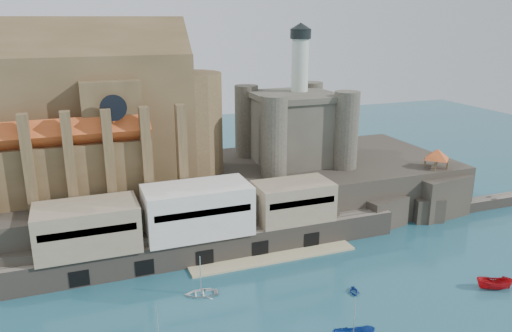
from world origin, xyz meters
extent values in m
plane|color=#1A4958|center=(0.00, 0.00, 0.00)|extent=(300.00, 300.00, 0.00)
cube|color=black|center=(0.00, 40.00, 5.00)|extent=(100.00, 34.00, 10.00)
cube|color=black|center=(-38.00, 23.50, 3.00)|extent=(9.00, 5.00, 6.00)
cube|color=black|center=(-22.00, 23.50, 3.00)|extent=(9.00, 5.00, 6.00)
cube|color=black|center=(-5.00, 23.50, 3.00)|extent=(9.00, 5.00, 6.00)
cube|color=black|center=(12.00, 23.50, 3.00)|extent=(9.00, 5.00, 6.00)
cube|color=black|center=(28.00, 23.50, 3.00)|extent=(9.00, 5.00, 6.00)
cube|color=#655C51|center=(-8.00, 22.50, 2.25)|extent=(70.00, 6.00, 4.50)
cube|color=tan|center=(2.00, 18.00, 0.15)|extent=(30.00, 4.00, 0.40)
cube|color=black|center=(-30.00, 19.60, 1.60)|extent=(3.00, 0.40, 2.60)
cube|color=black|center=(-20.00, 19.60, 1.60)|extent=(3.00, 0.40, 2.60)
cube|color=black|center=(-10.00, 19.60, 1.60)|extent=(3.00, 0.40, 2.60)
cube|color=black|center=(0.00, 19.60, 1.60)|extent=(3.00, 0.40, 2.60)
cube|color=black|center=(10.00, 19.60, 1.60)|extent=(3.00, 0.40, 2.60)
cube|color=gray|center=(-28.00, 23.50, 8.25)|extent=(16.00, 9.00, 7.50)
cube|color=silver|center=(-10.00, 23.50, 8.75)|extent=(18.00, 9.00, 8.50)
cube|color=gray|center=(8.00, 23.50, 8.00)|extent=(14.00, 8.00, 7.00)
cube|color=brown|center=(-26.00, 42.00, 22.00)|extent=(38.00, 14.00, 24.00)
cube|color=brown|center=(-26.00, 42.00, 34.00)|extent=(38.00, 13.01, 13.01)
cylinder|color=brown|center=(-7.00, 42.00, 20.00)|extent=(14.00, 14.00, 20.00)
cube|color=brown|center=(-22.00, 42.00, 20.00)|extent=(10.00, 20.00, 20.00)
cube|color=brown|center=(-30.00, 32.50, 15.00)|extent=(28.00, 5.00, 10.00)
cube|color=brown|center=(-30.00, 51.50, 15.00)|extent=(28.00, 5.00, 10.00)
cube|color=#C24E21|center=(-30.00, 32.50, 21.60)|extent=(28.00, 5.66, 5.66)
cube|color=#C24E21|center=(-30.00, 51.50, 21.60)|extent=(28.00, 5.66, 5.66)
cylinder|color=black|center=(-22.00, 29.95, 26.00)|extent=(4.40, 0.30, 4.40)
cube|color=brown|center=(-35.80, 29.50, 18.00)|extent=(1.60, 2.20, 16.00)
cube|color=brown|center=(-29.60, 29.50, 18.00)|extent=(1.60, 2.20, 16.00)
cube|color=brown|center=(-23.40, 29.50, 18.00)|extent=(1.60, 2.20, 16.00)
cube|color=brown|center=(-17.20, 29.50, 18.00)|extent=(1.60, 2.20, 16.00)
cube|color=brown|center=(-11.00, 29.50, 18.00)|extent=(1.60, 2.20, 16.00)
cube|color=#423E34|center=(16.00, 41.00, 17.00)|extent=(16.00, 16.00, 14.00)
cube|color=#423E34|center=(16.00, 41.00, 24.40)|extent=(17.00, 17.00, 1.20)
cylinder|color=#423E34|center=(8.00, 33.00, 18.00)|extent=(5.20, 5.20, 16.00)
cylinder|color=#423E34|center=(24.00, 33.00, 18.00)|extent=(5.20, 5.20, 16.00)
cylinder|color=#423E34|center=(8.00, 49.00, 18.00)|extent=(5.20, 5.20, 16.00)
cylinder|color=#423E34|center=(24.00, 49.00, 18.00)|extent=(5.20, 5.20, 16.00)
cylinder|color=silver|center=(18.00, 43.00, 30.00)|extent=(3.60, 3.60, 12.00)
cylinder|color=black|center=(18.00, 43.00, 37.00)|extent=(4.40, 4.40, 2.00)
cone|color=black|center=(18.00, 43.00, 38.60)|extent=(4.60, 4.60, 1.40)
cube|color=black|center=(42.00, 26.00, 4.35)|extent=(12.00, 10.00, 8.70)
cube|color=black|center=(38.00, 23.00, 2.50)|extent=(6.00, 5.00, 5.00)
cube|color=black|center=(47.00, 28.00, 3.00)|extent=(5.00, 4.00, 6.00)
cube|color=brown|center=(42.00, 26.00, 8.85)|extent=(4.20, 4.20, 0.30)
cylinder|color=brown|center=(40.40, 24.40, 10.30)|extent=(0.36, 0.36, 3.20)
cylinder|color=brown|center=(43.60, 24.40, 10.30)|extent=(0.36, 0.36, 3.20)
cylinder|color=brown|center=(40.40, 27.60, 10.30)|extent=(0.36, 0.36, 3.20)
cylinder|color=brown|center=(43.60, 27.60, 10.30)|extent=(0.36, 0.36, 3.20)
pyramid|color=#C24E21|center=(42.00, 26.00, 13.00)|extent=(6.40, 6.40, 2.20)
imported|color=#B41016|center=(30.00, -3.35, 0.00)|extent=(2.83, 2.79, 5.69)
imported|color=silver|center=(-12.89, 10.94, 0.00)|extent=(1.70, 3.77, 5.09)
imported|color=#24479F|center=(9.06, 3.28, 0.00)|extent=(2.66, 2.05, 2.72)
camera|label=1|loc=(-28.59, -54.52, 40.32)|focal=35.00mm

